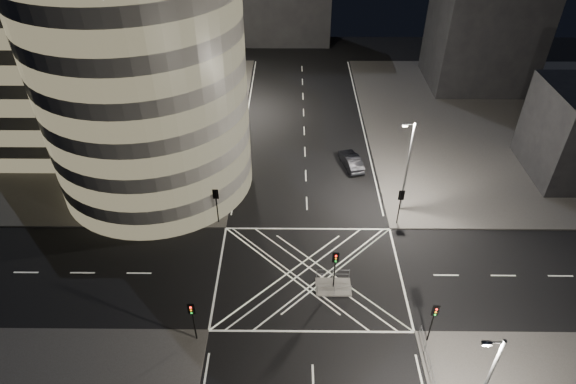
{
  "coord_description": "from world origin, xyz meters",
  "views": [
    {
      "loc": [
        -1.61,
        -29.21,
        31.33
      ],
      "look_at": [
        -1.94,
        7.99,
        3.0
      ],
      "focal_mm": 30.0,
      "sensor_mm": 36.0,
      "label": 1
    }
  ],
  "objects_px": {
    "traffic_signal_nr": "(434,317)",
    "street_lamp_left_far": "(232,74)",
    "traffic_signal_fl": "(216,200)",
    "traffic_signal_island": "(335,263)",
    "central_island": "(333,287)",
    "sedan": "(351,161)",
    "traffic_signal_nl": "(192,315)",
    "traffic_signal_fr": "(401,201)",
    "street_lamp_left_near": "(214,148)",
    "street_lamp_right_far": "(407,165)"
  },
  "relations": [
    {
      "from": "street_lamp_right_far",
      "to": "street_lamp_left_far",
      "type": "bearing_deg",
      "value": 131.94
    },
    {
      "from": "street_lamp_left_near",
      "to": "sedan",
      "type": "bearing_deg",
      "value": 18.24
    },
    {
      "from": "street_lamp_left_near",
      "to": "street_lamp_left_far",
      "type": "height_order",
      "value": "same"
    },
    {
      "from": "street_lamp_right_far",
      "to": "traffic_signal_nl",
      "type": "bearing_deg",
      "value": -139.09
    },
    {
      "from": "traffic_signal_fr",
      "to": "street_lamp_left_near",
      "type": "height_order",
      "value": "street_lamp_left_near"
    },
    {
      "from": "traffic_signal_fr",
      "to": "street_lamp_left_far",
      "type": "distance_m",
      "value": 29.63
    },
    {
      "from": "traffic_signal_fl",
      "to": "street_lamp_left_near",
      "type": "distance_m",
      "value": 5.86
    },
    {
      "from": "traffic_signal_fr",
      "to": "street_lamp_right_far",
      "type": "height_order",
      "value": "street_lamp_right_far"
    },
    {
      "from": "central_island",
      "to": "traffic_signal_fl",
      "type": "relative_size",
      "value": 0.75
    },
    {
      "from": "traffic_signal_nl",
      "to": "traffic_signal_fr",
      "type": "relative_size",
      "value": 1.0
    },
    {
      "from": "street_lamp_left_near",
      "to": "street_lamp_left_far",
      "type": "xyz_separation_m",
      "value": [
        0.0,
        18.0,
        0.0
      ]
    },
    {
      "from": "traffic_signal_nr",
      "to": "traffic_signal_fl",
      "type": "bearing_deg",
      "value": 142.31
    },
    {
      "from": "street_lamp_right_far",
      "to": "sedan",
      "type": "height_order",
      "value": "street_lamp_right_far"
    },
    {
      "from": "traffic_signal_nl",
      "to": "street_lamp_right_far",
      "type": "height_order",
      "value": "street_lamp_right_far"
    },
    {
      "from": "traffic_signal_nr",
      "to": "street_lamp_left_far",
      "type": "distance_m",
      "value": 41.15
    },
    {
      "from": "traffic_signal_nr",
      "to": "street_lamp_left_far",
      "type": "xyz_separation_m",
      "value": [
        -18.24,
        36.8,
        2.63
      ]
    },
    {
      "from": "traffic_signal_nl",
      "to": "central_island",
      "type": "bearing_deg",
      "value": 26.14
    },
    {
      "from": "traffic_signal_fl",
      "to": "street_lamp_left_far",
      "type": "distance_m",
      "value": 23.36
    },
    {
      "from": "traffic_signal_fr",
      "to": "street_lamp_left_far",
      "type": "xyz_separation_m",
      "value": [
        -18.24,
        23.2,
        2.63
      ]
    },
    {
      "from": "central_island",
      "to": "street_lamp_left_near",
      "type": "bearing_deg",
      "value": 130.27
    },
    {
      "from": "traffic_signal_nl",
      "to": "traffic_signal_nr",
      "type": "distance_m",
      "value": 17.6
    },
    {
      "from": "traffic_signal_fl",
      "to": "street_lamp_left_near",
      "type": "relative_size",
      "value": 0.4
    },
    {
      "from": "traffic_signal_island",
      "to": "street_lamp_left_far",
      "type": "distance_m",
      "value": 33.61
    },
    {
      "from": "street_lamp_right_far",
      "to": "central_island",
      "type": "bearing_deg",
      "value": -125.3
    },
    {
      "from": "traffic_signal_nr",
      "to": "street_lamp_left_far",
      "type": "relative_size",
      "value": 0.4
    },
    {
      "from": "traffic_signal_fl",
      "to": "traffic_signal_nr",
      "type": "bearing_deg",
      "value": -37.69
    },
    {
      "from": "traffic_signal_fl",
      "to": "street_lamp_left_far",
      "type": "relative_size",
      "value": 0.4
    },
    {
      "from": "central_island",
      "to": "traffic_signal_island",
      "type": "bearing_deg",
      "value": 0.0
    },
    {
      "from": "street_lamp_right_far",
      "to": "traffic_signal_fr",
      "type": "bearing_deg",
      "value": -106.11
    },
    {
      "from": "traffic_signal_nl",
      "to": "traffic_signal_island",
      "type": "bearing_deg",
      "value": 26.14
    },
    {
      "from": "traffic_signal_nl",
      "to": "traffic_signal_fl",
      "type": "bearing_deg",
      "value": 90.0
    },
    {
      "from": "central_island",
      "to": "street_lamp_left_near",
      "type": "height_order",
      "value": "street_lamp_left_near"
    },
    {
      "from": "traffic_signal_fl",
      "to": "traffic_signal_island",
      "type": "xyz_separation_m",
      "value": [
        10.8,
        -8.3,
        0.0
      ]
    },
    {
      "from": "traffic_signal_fr",
      "to": "street_lamp_left_near",
      "type": "relative_size",
      "value": 0.4
    },
    {
      "from": "traffic_signal_fr",
      "to": "traffic_signal_nr",
      "type": "relative_size",
      "value": 1.0
    },
    {
      "from": "central_island",
      "to": "traffic_signal_island",
      "type": "distance_m",
      "value": 2.84
    },
    {
      "from": "traffic_signal_fr",
      "to": "sedan",
      "type": "relative_size",
      "value": 0.83
    },
    {
      "from": "street_lamp_left_far",
      "to": "traffic_signal_island",
      "type": "bearing_deg",
      "value": -70.05
    },
    {
      "from": "traffic_signal_nl",
      "to": "traffic_signal_nr",
      "type": "xyz_separation_m",
      "value": [
        17.6,
        0.0,
        0.0
      ]
    },
    {
      "from": "traffic_signal_nr",
      "to": "street_lamp_right_far",
      "type": "relative_size",
      "value": 0.4
    },
    {
      "from": "central_island",
      "to": "sedan",
      "type": "bearing_deg",
      "value": 80.04
    },
    {
      "from": "traffic_signal_nr",
      "to": "sedan",
      "type": "relative_size",
      "value": 0.83
    },
    {
      "from": "traffic_signal_nr",
      "to": "street_lamp_left_near",
      "type": "height_order",
      "value": "street_lamp_left_near"
    },
    {
      "from": "central_island",
      "to": "street_lamp_right_far",
      "type": "relative_size",
      "value": 0.3
    },
    {
      "from": "traffic_signal_fl",
      "to": "street_lamp_left_near",
      "type": "bearing_deg",
      "value": 96.97
    },
    {
      "from": "central_island",
      "to": "sedan",
      "type": "relative_size",
      "value": 0.62
    },
    {
      "from": "traffic_signal_fr",
      "to": "central_island",
      "type": "bearing_deg",
      "value": -129.33
    },
    {
      "from": "traffic_signal_nr",
      "to": "street_lamp_left_far",
      "type": "bearing_deg",
      "value": 116.36
    },
    {
      "from": "street_lamp_left_near",
      "to": "street_lamp_left_far",
      "type": "relative_size",
      "value": 1.0
    },
    {
      "from": "traffic_signal_island",
      "to": "traffic_signal_fl",
      "type": "bearing_deg",
      "value": 142.46
    }
  ]
}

